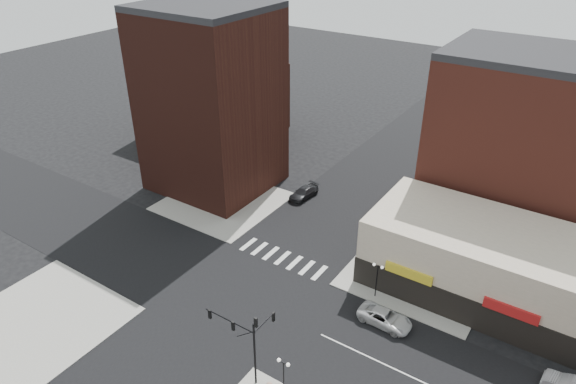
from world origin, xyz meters
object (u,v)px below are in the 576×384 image
Objects in this scene: street_lamp_ne at (377,272)px; white_suv at (385,318)px; traffic_signal at (248,335)px; dark_sedan_north at (304,193)px; street_lamp_se_a at (284,369)px.

white_suv is (2.52, -3.17, -2.53)m from street_lamp_ne.
traffic_signal is at bearing -106.75° from street_lamp_ne.
white_suv reaches higher than dark_sedan_north.
street_lamp_se_a is 16.03m from street_lamp_ne.
dark_sedan_north is at bearing 51.88° from white_suv.
white_suv is 26.40m from dark_sedan_north.
traffic_signal reaches higher than street_lamp_se_a.
traffic_signal is at bearing 152.07° from white_suv.
traffic_signal is at bearing 177.43° from street_lamp_se_a.
street_lamp_se_a is 13.55m from white_suv.
white_suv is (7.28, 12.66, -4.20)m from traffic_signal.
white_suv is at bearing -33.85° from dark_sedan_north.
street_lamp_se_a is 1.00× the size of street_lamp_ne.
dark_sedan_north is (-16.68, 29.84, -2.53)m from street_lamp_se_a.
traffic_signal is 1.42× the size of white_suv.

